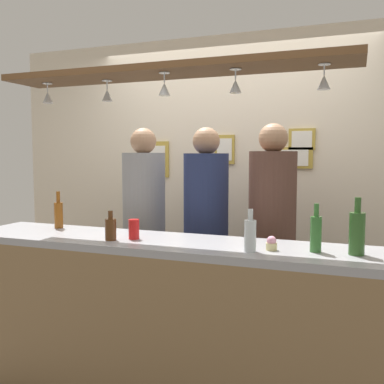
{
  "coord_description": "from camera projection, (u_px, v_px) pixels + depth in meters",
  "views": [
    {
      "loc": [
        1.07,
        -2.73,
        1.54
      ],
      "look_at": [
        0.0,
        0.1,
        1.28
      ],
      "focal_mm": 40.8,
      "sensor_mm": 36.0,
      "label": 1
    }
  ],
  "objects": [
    {
      "name": "ground_plane",
      "position": [
        187.0,
        375.0,
        3.05
      ],
      "size": [
        8.0,
        8.0,
        0.0
      ],
      "primitive_type": "plane",
      "color": "#4C4742"
    },
    {
      "name": "back_wall",
      "position": [
        231.0,
        181.0,
        3.96
      ],
      "size": [
        4.4,
        0.06,
        2.6
      ],
      "primitive_type": "cube",
      "color": "beige",
      "rests_on": "ground_plane"
    },
    {
      "name": "bar_counter",
      "position": [
        155.0,
        302.0,
        2.52
      ],
      "size": [
        2.7,
        0.55,
        1.02
      ],
      "color": "#99999E",
      "rests_on": "ground_plane"
    },
    {
      "name": "overhead_glass_rack",
      "position": [
        168.0,
        71.0,
        2.59
      ],
      "size": [
        2.2,
        0.36,
        0.04
      ],
      "primitive_type": "cube",
      "color": "brown"
    },
    {
      "name": "hanging_wineglass_far_left",
      "position": [
        48.0,
        97.0,
        2.92
      ],
      "size": [
        0.07,
        0.07,
        0.13
      ],
      "color": "silver",
      "rests_on": "overhead_glass_rack"
    },
    {
      "name": "hanging_wineglass_left",
      "position": [
        107.0,
        95.0,
        2.81
      ],
      "size": [
        0.07,
        0.07,
        0.13
      ],
      "color": "silver",
      "rests_on": "overhead_glass_rack"
    },
    {
      "name": "hanging_wineglass_center_left",
      "position": [
        164.0,
        88.0,
        2.54
      ],
      "size": [
        0.07,
        0.07,
        0.13
      ],
      "color": "silver",
      "rests_on": "overhead_glass_rack"
    },
    {
      "name": "hanging_wineglass_center",
      "position": [
        235.0,
        85.0,
        2.43
      ],
      "size": [
        0.07,
        0.07,
        0.13
      ],
      "color": "silver",
      "rests_on": "overhead_glass_rack"
    },
    {
      "name": "hanging_wineglass_center_right",
      "position": [
        324.0,
        81.0,
        2.29
      ],
      "size": [
        0.07,
        0.07,
        0.13
      ],
      "color": "silver",
      "rests_on": "overhead_glass_rack"
    },
    {
      "name": "person_left_grey_shirt",
      "position": [
        144.0,
        215.0,
        3.49
      ],
      "size": [
        0.34,
        0.34,
        1.75
      ],
      "color": "#2D334C",
      "rests_on": "ground_plane"
    },
    {
      "name": "person_middle_navy_shirt",
      "position": [
        206.0,
        219.0,
        3.31
      ],
      "size": [
        0.34,
        0.34,
        1.74
      ],
      "color": "#2D334C",
      "rests_on": "ground_plane"
    },
    {
      "name": "person_right_brown_shirt",
      "position": [
        272.0,
        221.0,
        3.13
      ],
      "size": [
        0.34,
        0.34,
        1.76
      ],
      "color": "#2D334C",
      "rests_on": "ground_plane"
    },
    {
      "name": "bottle_soda_clear",
      "position": [
        250.0,
        235.0,
        2.32
      ],
      "size": [
        0.06,
        0.06,
        0.23
      ],
      "color": "silver",
      "rests_on": "bar_counter"
    },
    {
      "name": "bottle_champagne_green",
      "position": [
        357.0,
        232.0,
        2.25
      ],
      "size": [
        0.08,
        0.08,
        0.3
      ],
      "color": "#2D5623",
      "rests_on": "bar_counter"
    },
    {
      "name": "bottle_beer_brown_stubby",
      "position": [
        111.0,
        229.0,
        2.64
      ],
      "size": [
        0.07,
        0.07,
        0.18
      ],
      "color": "#512D14",
      "rests_on": "bar_counter"
    },
    {
      "name": "bottle_beer_green_import",
      "position": [
        316.0,
        233.0,
        2.32
      ],
      "size": [
        0.06,
        0.06,
        0.26
      ],
      "color": "#336B2D",
      "rests_on": "bar_counter"
    },
    {
      "name": "bottle_beer_amber_tall",
      "position": [
        59.0,
        214.0,
        3.07
      ],
      "size": [
        0.06,
        0.06,
        0.26
      ],
      "color": "brown",
      "rests_on": "bar_counter"
    },
    {
      "name": "drink_can",
      "position": [
        134.0,
        229.0,
        2.67
      ],
      "size": [
        0.07,
        0.07,
        0.12
      ],
      "primitive_type": "cylinder",
      "color": "red",
      "rests_on": "bar_counter"
    },
    {
      "name": "cupcake",
      "position": [
        271.0,
        244.0,
        2.36
      ],
      "size": [
        0.06,
        0.06,
        0.08
      ],
      "color": "beige",
      "rests_on": "bar_counter"
    },
    {
      "name": "picture_frame_caricature",
      "position": [
        156.0,
        159.0,
        4.16
      ],
      "size": [
        0.26,
        0.02,
        0.34
      ],
      "color": "#B29338",
      "rests_on": "back_wall"
    },
    {
      "name": "picture_frame_upper_small",
      "position": [
        302.0,
        139.0,
        3.67
      ],
      "size": [
        0.22,
        0.02,
        0.18
      ],
      "color": "#B29338",
      "rests_on": "back_wall"
    },
    {
      "name": "picture_frame_crest",
      "position": [
        225.0,
        149.0,
        3.91
      ],
      "size": [
        0.18,
        0.02,
        0.26
      ],
      "color": "#B29338",
      "rests_on": "back_wall"
    },
    {
      "name": "picture_frame_lower_pair",
      "position": [
        295.0,
        158.0,
        3.7
      ],
      "size": [
        0.3,
        0.02,
        0.18
      ],
      "color": "#B29338",
      "rests_on": "back_wall"
    }
  ]
}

